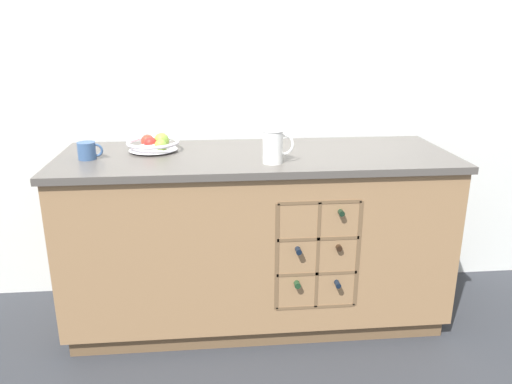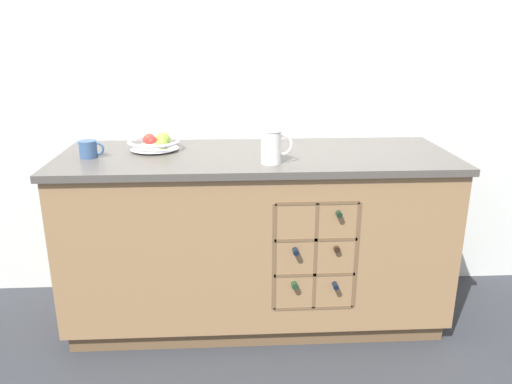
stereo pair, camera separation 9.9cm
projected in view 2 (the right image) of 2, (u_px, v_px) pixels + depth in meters
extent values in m
plane|color=#2D3035|center=(256.00, 314.00, 2.84)|extent=(14.00, 14.00, 0.00)
cube|color=silver|center=(252.00, 79.00, 2.83)|extent=(4.40, 0.06, 2.55)
cube|color=brown|center=(256.00, 307.00, 2.83)|extent=(1.91, 0.61, 0.09)
cube|color=#99724C|center=(256.00, 233.00, 2.69)|extent=(1.97, 0.67, 0.81)
cube|color=#514C47|center=(256.00, 157.00, 2.56)|extent=(2.01, 0.71, 0.03)
cube|color=brown|center=(312.00, 249.00, 2.48)|extent=(0.40, 0.01, 0.55)
cube|color=brown|center=(273.00, 254.00, 2.42)|extent=(0.02, 0.10, 0.55)
cube|color=brown|center=(354.00, 252.00, 2.44)|extent=(0.02, 0.10, 0.55)
cube|color=brown|center=(312.00, 303.00, 2.51)|extent=(0.40, 0.10, 0.02)
cube|color=brown|center=(313.00, 270.00, 2.46)|extent=(0.40, 0.10, 0.02)
cube|color=brown|center=(314.00, 236.00, 2.40)|extent=(0.40, 0.10, 0.02)
cube|color=brown|center=(316.00, 200.00, 2.34)|extent=(0.40, 0.10, 0.02)
cube|color=brown|center=(314.00, 253.00, 2.43)|extent=(0.02, 0.10, 0.55)
cylinder|color=#19381E|center=(290.00, 269.00, 2.57)|extent=(0.08, 0.21, 0.08)
cylinder|color=#19381E|center=(294.00, 283.00, 2.43)|extent=(0.03, 0.09, 0.03)
cylinder|color=black|center=(329.00, 271.00, 2.55)|extent=(0.07, 0.19, 0.07)
cylinder|color=black|center=(335.00, 284.00, 2.43)|extent=(0.03, 0.08, 0.03)
cylinder|color=black|center=(291.00, 237.00, 2.51)|extent=(0.07, 0.21, 0.07)
cylinder|color=black|center=(295.00, 249.00, 2.36)|extent=(0.03, 0.09, 0.03)
cylinder|color=black|center=(329.00, 234.00, 2.54)|extent=(0.08, 0.21, 0.08)
cylinder|color=black|center=(335.00, 246.00, 2.39)|extent=(0.03, 0.09, 0.03)
cylinder|color=black|center=(331.00, 201.00, 2.47)|extent=(0.07, 0.21, 0.07)
cylinder|color=black|center=(338.00, 212.00, 2.33)|extent=(0.03, 0.09, 0.03)
cylinder|color=silver|center=(155.00, 149.00, 2.63)|extent=(0.12, 0.12, 0.01)
cone|color=silver|center=(154.00, 144.00, 2.62)|extent=(0.25, 0.25, 0.05)
torus|color=silver|center=(154.00, 142.00, 2.61)|extent=(0.27, 0.27, 0.02)
sphere|color=red|center=(149.00, 140.00, 2.67)|extent=(0.07, 0.07, 0.07)
sphere|color=red|center=(152.00, 143.00, 2.61)|extent=(0.07, 0.07, 0.07)
sphere|color=#7FA838|center=(163.00, 140.00, 2.66)|extent=(0.08, 0.08, 0.08)
sphere|color=#7FA838|center=(162.00, 145.00, 2.57)|extent=(0.07, 0.07, 0.07)
cylinder|color=white|center=(271.00, 147.00, 2.35)|extent=(0.10, 0.10, 0.16)
torus|color=white|center=(271.00, 131.00, 2.33)|extent=(0.10, 0.10, 0.01)
torus|color=white|center=(282.00, 145.00, 2.35)|extent=(0.10, 0.01, 0.10)
cylinder|color=#385684|center=(88.00, 149.00, 2.47)|extent=(0.09, 0.09, 0.09)
torus|color=#385684|center=(97.00, 149.00, 2.47)|extent=(0.07, 0.01, 0.07)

